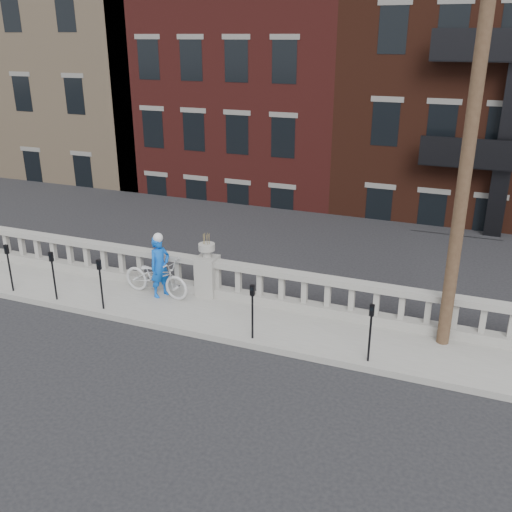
{
  "coord_description": "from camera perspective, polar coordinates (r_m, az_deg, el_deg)",
  "views": [
    {
      "loc": [
        6.46,
        -8.76,
        6.79
      ],
      "look_at": [
        1.71,
        3.2,
        1.79
      ],
      "focal_mm": 40.0,
      "sensor_mm": 36.0,
      "label": 1
    }
  ],
  "objects": [
    {
      "name": "ground",
      "position": [
        12.82,
        -12.73,
        -11.31
      ],
      "size": [
        120.0,
        120.0,
        0.0
      ],
      "primitive_type": "plane",
      "color": "black",
      "rests_on": "ground"
    },
    {
      "name": "sidewalk",
      "position": [
        15.0,
        -6.4,
        -5.49
      ],
      "size": [
        32.0,
        2.2,
        0.15
      ],
      "primitive_type": "cube",
      "color": "gray",
      "rests_on": "ground"
    },
    {
      "name": "balustrade",
      "position": [
        15.52,
        -4.85,
        -2.18
      ],
      "size": [
        28.0,
        0.34,
        1.03
      ],
      "color": "gray",
      "rests_on": "sidewalk"
    },
    {
      "name": "planter_pedestal",
      "position": [
        15.45,
        -4.88,
        -1.53
      ],
      "size": [
        0.55,
        0.55,
        1.76
      ],
      "color": "gray",
      "rests_on": "sidewalk"
    },
    {
      "name": "lower_level",
      "position": [
        32.61,
        11.39,
        13.51
      ],
      "size": [
        80.0,
        44.0,
        20.8
      ],
      "color": "#605E59",
      "rests_on": "ground"
    },
    {
      "name": "utility_pole",
      "position": [
        12.45,
        20.83,
        12.75
      ],
      "size": [
        1.6,
        0.28,
        10.0
      ],
      "color": "#422D1E",
      "rests_on": "sidewalk"
    },
    {
      "name": "parking_meter_a",
      "position": [
        16.94,
        -23.5,
        -0.6
      ],
      "size": [
        0.1,
        0.09,
        1.36
      ],
      "color": "black",
      "rests_on": "sidewalk"
    },
    {
      "name": "parking_meter_b",
      "position": [
        15.95,
        -19.64,
        -1.35
      ],
      "size": [
        0.1,
        0.09,
        1.36
      ],
      "color": "black",
      "rests_on": "sidewalk"
    },
    {
      "name": "parking_meter_c",
      "position": [
        15.05,
        -15.3,
        -2.2
      ],
      "size": [
        0.1,
        0.09,
        1.36
      ],
      "color": "black",
      "rests_on": "sidewalk"
    },
    {
      "name": "parking_meter_d",
      "position": [
        13.12,
        -0.36,
        -4.97
      ],
      "size": [
        0.1,
        0.09,
        1.36
      ],
      "color": "black",
      "rests_on": "sidewalk"
    },
    {
      "name": "parking_meter_e",
      "position": [
        12.46,
        11.39,
        -6.91
      ],
      "size": [
        0.1,
        0.09,
        1.36
      ],
      "color": "black",
      "rests_on": "sidewalk"
    },
    {
      "name": "bicycle",
      "position": [
        15.67,
        -9.97,
        -2.04
      ],
      "size": [
        2.08,
        0.91,
        1.06
      ],
      "primitive_type": "imported",
      "rotation": [
        0.0,
        0.0,
        1.47
      ],
      "color": "silver",
      "rests_on": "sidewalk"
    },
    {
      "name": "cyclist",
      "position": [
        15.48,
        -9.59,
        -1.06
      ],
      "size": [
        0.61,
        0.72,
        1.69
      ],
      "primitive_type": "imported",
      "rotation": [
        0.0,
        0.0,
        1.19
      ],
      "color": "blue",
      "rests_on": "sidewalk"
    }
  ]
}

